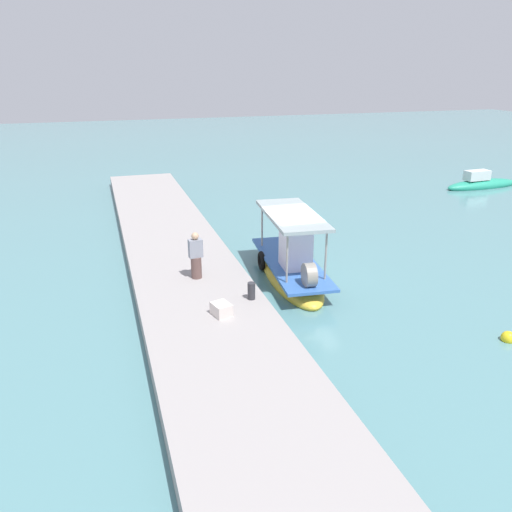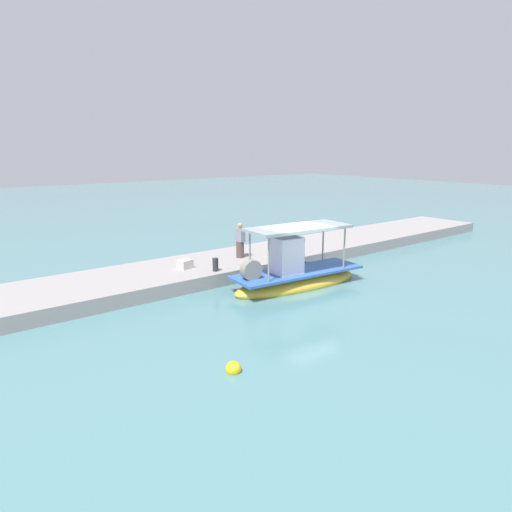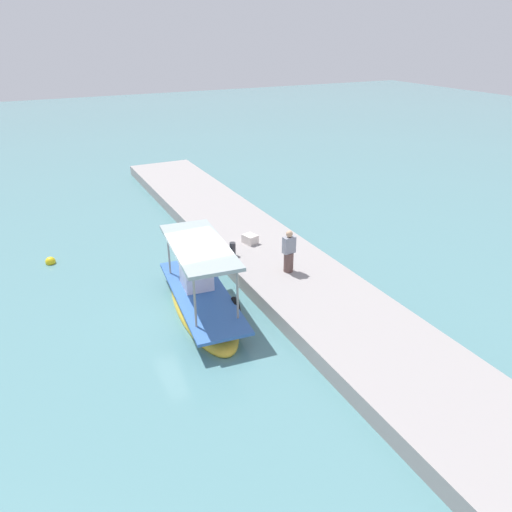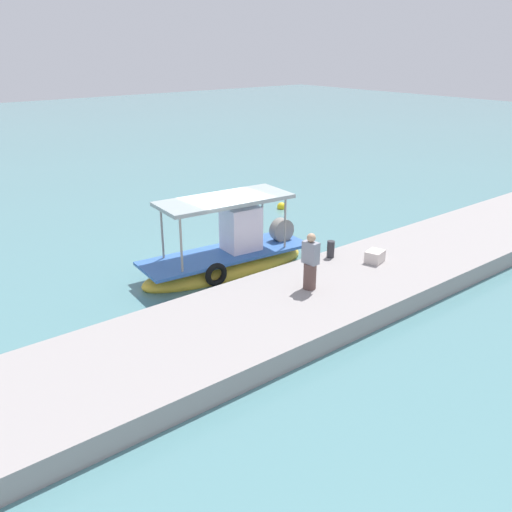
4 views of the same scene
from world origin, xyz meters
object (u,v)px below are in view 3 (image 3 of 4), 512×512
at_px(mooring_bollard, 233,249).
at_px(cargo_crate, 250,239).
at_px(main_fishing_boat, 201,297).
at_px(fisherman_near_bollard, 289,253).
at_px(marker_buoy, 51,262).

bearing_deg(mooring_bollard, cargo_crate, -55.51).
height_order(main_fishing_boat, mooring_bollard, main_fishing_boat).
xyz_separation_m(fisherman_near_bollard, cargo_crate, (2.98, 0.15, -0.55)).
xyz_separation_m(mooring_bollard, marker_buoy, (3.70, 6.56, -0.75)).
height_order(fisherman_near_bollard, mooring_bollard, fisherman_near_bollard).
relative_size(fisherman_near_bollard, marker_buoy, 4.00).
relative_size(main_fishing_boat, cargo_crate, 10.25).
distance_m(fisherman_near_bollard, mooring_bollard, 2.58).
distance_m(fisherman_near_bollard, cargo_crate, 3.03).
bearing_deg(marker_buoy, mooring_bollard, -119.46).
bearing_deg(cargo_crate, mooring_bollard, 124.49).
distance_m(main_fishing_boat, cargo_crate, 4.66).
relative_size(fisherman_near_bollard, cargo_crate, 2.77).
bearing_deg(cargo_crate, fisherman_near_bollard, -177.17).
height_order(main_fishing_boat, marker_buoy, main_fishing_boat).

